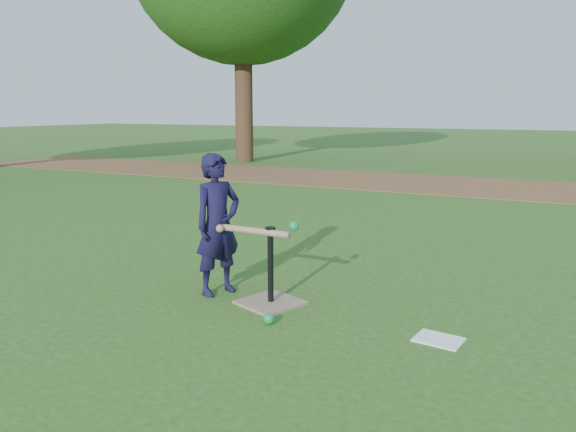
% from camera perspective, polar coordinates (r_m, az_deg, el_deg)
% --- Properties ---
extents(ground, '(80.00, 80.00, 0.00)m').
position_cam_1_polar(ground, '(4.81, -4.74, -7.39)').
color(ground, '#285116').
rests_on(ground, ground).
extents(dirt_strip, '(24.00, 3.00, 0.01)m').
position_cam_1_polar(dirt_strip, '(11.74, 14.75, 3.17)').
color(dirt_strip, brown).
rests_on(dirt_strip, ground).
extents(child, '(0.41, 0.49, 1.16)m').
position_cam_1_polar(child, '(4.59, -7.14, -0.87)').
color(child, black).
rests_on(child, ground).
extents(wiffle_ball_ground, '(0.08, 0.08, 0.08)m').
position_cam_1_polar(wiffle_ball_ground, '(4.04, -1.94, -10.40)').
color(wiffle_ball_ground, '#0D9444').
rests_on(wiffle_ball_ground, ground).
extents(clipboard, '(0.33, 0.27, 0.01)m').
position_cam_1_polar(clipboard, '(3.92, 15.06, -12.03)').
color(clipboard, white).
rests_on(clipboard, ground).
extents(batting_tee, '(0.55, 0.55, 0.61)m').
position_cam_1_polar(batting_tee, '(4.41, -1.77, -7.56)').
color(batting_tee, '#92745C').
rests_on(batting_tee, ground).
extents(swing_action, '(0.65, 0.22, 0.12)m').
position_cam_1_polar(swing_action, '(4.33, -2.90, -1.41)').
color(swing_action, '#A27D5E').
rests_on(swing_action, ground).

